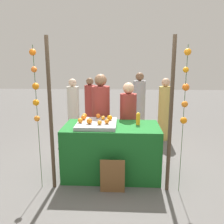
{
  "coord_description": "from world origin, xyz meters",
  "views": [
    {
      "loc": [
        0.2,
        -3.87,
        1.98
      ],
      "look_at": [
        0.0,
        0.15,
        1.09
      ],
      "focal_mm": 38.51,
      "sensor_mm": 36.0,
      "label": 1
    }
  ],
  "objects_px": {
    "stall_counter": "(112,150)",
    "vendor_right": "(128,126)",
    "orange_0": "(100,123)",
    "orange_1": "(110,118)",
    "vendor_left": "(101,121)",
    "juice_bottle": "(138,119)",
    "chalkboard_sign": "(112,176)"
  },
  "relations": [
    {
      "from": "stall_counter",
      "to": "vendor_right",
      "type": "xyz_separation_m",
      "value": [
        0.29,
        0.58,
        0.28
      ]
    },
    {
      "from": "orange_0",
      "to": "vendor_right",
      "type": "bearing_deg",
      "value": 58.03
    },
    {
      "from": "stall_counter",
      "to": "orange_1",
      "type": "xyz_separation_m",
      "value": [
        -0.04,
        0.13,
        0.55
      ]
    },
    {
      "from": "vendor_left",
      "to": "juice_bottle",
      "type": "bearing_deg",
      "value": -38.66
    },
    {
      "from": "vendor_left",
      "to": "stall_counter",
      "type": "bearing_deg",
      "value": -69.05
    },
    {
      "from": "orange_0",
      "to": "stall_counter",
      "type": "bearing_deg",
      "value": 43.56
    },
    {
      "from": "orange_1",
      "to": "vendor_right",
      "type": "height_order",
      "value": "vendor_right"
    },
    {
      "from": "stall_counter",
      "to": "juice_bottle",
      "type": "relative_size",
      "value": 7.61
    },
    {
      "from": "orange_1",
      "to": "vendor_left",
      "type": "bearing_deg",
      "value": 112.04
    },
    {
      "from": "stall_counter",
      "to": "chalkboard_sign",
      "type": "distance_m",
      "value": 0.6
    },
    {
      "from": "chalkboard_sign",
      "to": "orange_0",
      "type": "bearing_deg",
      "value": 119.73
    },
    {
      "from": "stall_counter",
      "to": "juice_bottle",
      "type": "bearing_deg",
      "value": 9.67
    },
    {
      "from": "chalkboard_sign",
      "to": "vendor_left",
      "type": "xyz_separation_m",
      "value": [
        -0.28,
        1.19,
        0.54
      ]
    },
    {
      "from": "chalkboard_sign",
      "to": "juice_bottle",
      "type": "bearing_deg",
      "value": 58.02
    },
    {
      "from": "orange_0",
      "to": "vendor_left",
      "type": "height_order",
      "value": "vendor_left"
    },
    {
      "from": "stall_counter",
      "to": "orange_0",
      "type": "height_order",
      "value": "orange_0"
    },
    {
      "from": "chalkboard_sign",
      "to": "orange_1",
      "type": "bearing_deg",
      "value": 96.69
    },
    {
      "from": "chalkboard_sign",
      "to": "vendor_right",
      "type": "height_order",
      "value": "vendor_right"
    },
    {
      "from": "orange_0",
      "to": "juice_bottle",
      "type": "relative_size",
      "value": 0.35
    },
    {
      "from": "stall_counter",
      "to": "chalkboard_sign",
      "type": "bearing_deg",
      "value": -85.65
    },
    {
      "from": "vendor_left",
      "to": "vendor_right",
      "type": "distance_m",
      "value": 0.53
    },
    {
      "from": "orange_1",
      "to": "juice_bottle",
      "type": "height_order",
      "value": "juice_bottle"
    },
    {
      "from": "chalkboard_sign",
      "to": "vendor_right",
      "type": "distance_m",
      "value": 1.26
    },
    {
      "from": "orange_0",
      "to": "orange_1",
      "type": "xyz_separation_m",
      "value": [
        0.14,
        0.3,
        0.01
      ]
    },
    {
      "from": "stall_counter",
      "to": "vendor_right",
      "type": "bearing_deg",
      "value": 63.63
    },
    {
      "from": "stall_counter",
      "to": "juice_bottle",
      "type": "height_order",
      "value": "juice_bottle"
    },
    {
      "from": "stall_counter",
      "to": "juice_bottle",
      "type": "xyz_separation_m",
      "value": [
        0.44,
        0.08,
        0.54
      ]
    },
    {
      "from": "juice_bottle",
      "to": "vendor_right",
      "type": "relative_size",
      "value": 0.14
    },
    {
      "from": "stall_counter",
      "to": "orange_0",
      "type": "relative_size",
      "value": 21.93
    },
    {
      "from": "chalkboard_sign",
      "to": "vendor_left",
      "type": "distance_m",
      "value": 1.34
    },
    {
      "from": "juice_bottle",
      "to": "chalkboard_sign",
      "type": "relative_size",
      "value": 0.39
    },
    {
      "from": "vendor_right",
      "to": "orange_1",
      "type": "bearing_deg",
      "value": -125.92
    }
  ]
}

